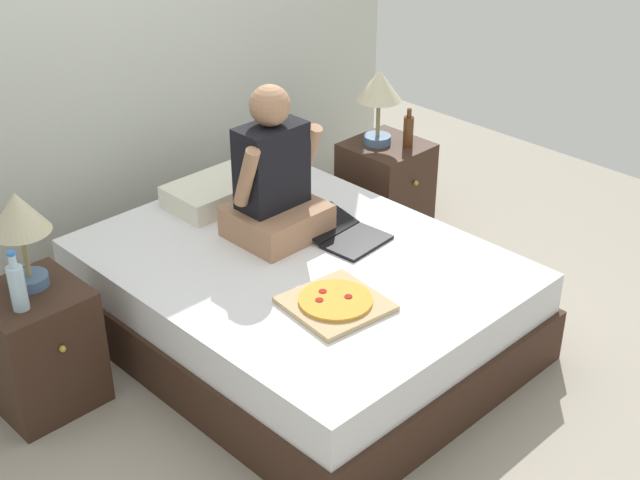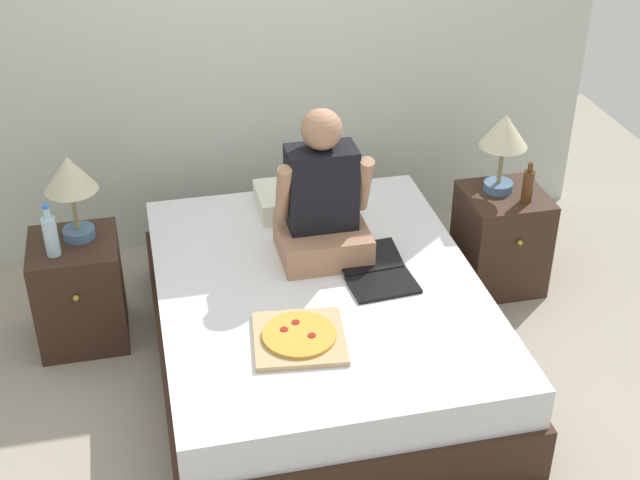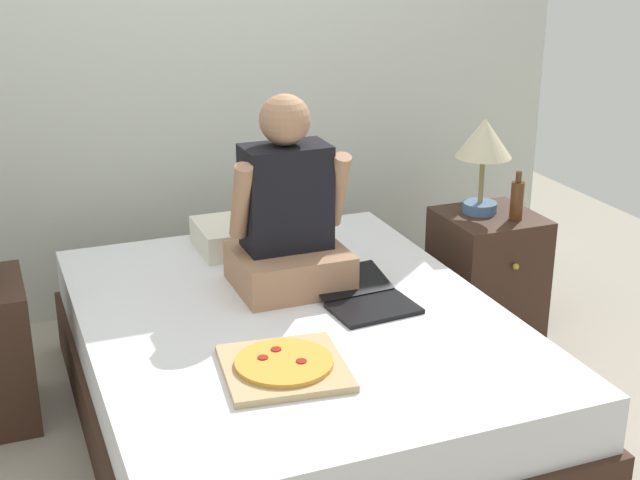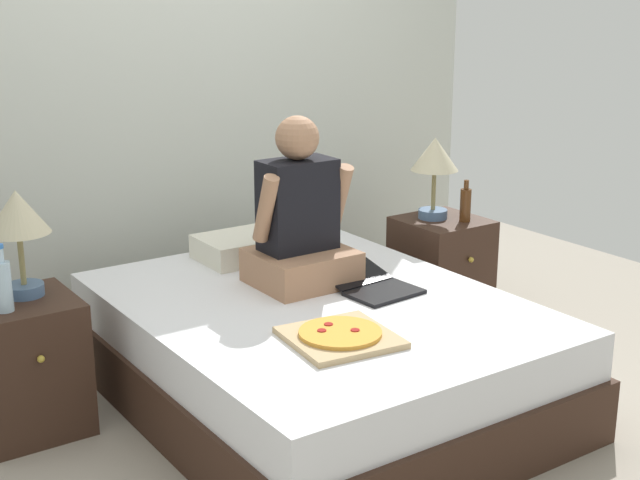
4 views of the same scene
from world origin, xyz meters
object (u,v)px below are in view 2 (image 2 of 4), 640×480
bed (319,323)px  nightstand_left (80,291)px  lamp_on_left_nightstand (70,179)px  beer_bottle (528,185)px  pizza_box (299,337)px  water_bottle (51,235)px  laptop (378,275)px  person_seated (322,204)px  lamp_on_right_nightstand (504,136)px  nightstand_right (501,239)px

bed → nightstand_left: 1.25m
nightstand_left → lamp_on_left_nightstand: 0.62m
bed → beer_bottle: size_ratio=8.84×
pizza_box → nightstand_left: bearing=137.3°
water_bottle → laptop: water_bottle is taller
nightstand_left → person_seated: person_seated is taller
lamp_on_right_nightstand → person_seated: size_ratio=0.58×
lamp_on_left_nightstand → lamp_on_right_nightstand: bearing=0.0°
person_seated → water_bottle: bearing=174.4°
bed → water_bottle: 1.37m
laptop → pizza_box: laptop is taller
lamp_on_left_nightstand → pizza_box: size_ratio=1.02×
person_seated → bed: bearing=-106.2°
nightstand_right → bed: bearing=-157.8°
lamp_on_left_nightstand → laptop: 1.57m
nightstand_left → pizza_box: size_ratio=1.30×
bed → person_seated: size_ratio=2.61×
lamp_on_right_nightstand → person_seated: 1.10m
nightstand_left → beer_bottle: size_ratio=2.51×
lamp_on_left_nightstand → nightstand_right: lamp_on_left_nightstand is taller
bed → beer_bottle: bearing=16.9°
nightstand_right → pizza_box: bearing=-146.2°
lamp_on_left_nightstand → pizza_box: 1.39m
nightstand_left → pizza_box: 1.34m
lamp_on_left_nightstand → beer_bottle: 2.36m
lamp_on_left_nightstand → pizza_box: lamp_on_left_nightstand is taller
nightstand_right → beer_bottle: 0.40m
bed → nightstand_left: (-1.16, 0.47, 0.05)m
lamp_on_left_nightstand → water_bottle: lamp_on_left_nightstand is taller
bed → pizza_box: bearing=-113.4°
nightstand_left → nightstand_right: same height
bed → beer_bottle: (1.23, 0.37, 0.44)m
lamp_on_left_nightstand → person_seated: (1.19, -0.27, -0.14)m
nightstand_left → person_seated: bearing=-10.0°
person_seated → beer_bottle: bearing=5.8°
nightstand_left → laptop: size_ratio=1.32×
bed → water_bottle: (-1.24, 0.38, 0.45)m
lamp_on_left_nightstand → nightstand_right: (2.28, -0.05, -0.62)m
beer_bottle → pizza_box: 1.63m
nightstand_right → laptop: bearing=-149.7°
bed → water_bottle: water_bottle is taller
nightstand_left → person_seated: 1.34m
nightstand_left → laptop: nightstand_left is taller
beer_bottle → pizza_box: size_ratio=0.52×
lamp_on_left_nightstand → water_bottle: 0.28m
water_bottle → laptop: size_ratio=0.63×
bed → water_bottle: size_ratio=7.37×
water_bottle → beer_bottle: 2.47m
lamp_on_right_nightstand → beer_bottle: (0.10, -0.15, -0.23)m
nightstand_left → nightstand_right: bearing=0.0°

